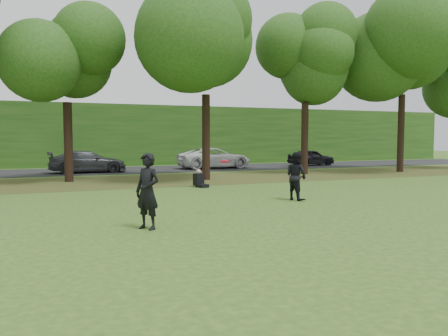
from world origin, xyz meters
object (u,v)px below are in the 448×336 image
Objects in this scene: player_left at (148,191)px; seated_person at (200,180)px; player_right at (296,176)px; frisbee at (225,162)px.

seated_person is (4.21, 8.39, -0.65)m from player_left.
seated_person is (-1.96, 5.31, -0.58)m from player_right.
player_left is 2.83m from frisbee.
player_right is at bearing 28.47° from frisbee.
player_left is 6.90m from player_right.
player_right is 2.14× the size of seated_person.
frisbee is at bearing 76.91° from player_left.
player_left is at bearing 102.51° from player_right.
player_right is 5.69m from seated_person.
player_left reaches higher than frisbee.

